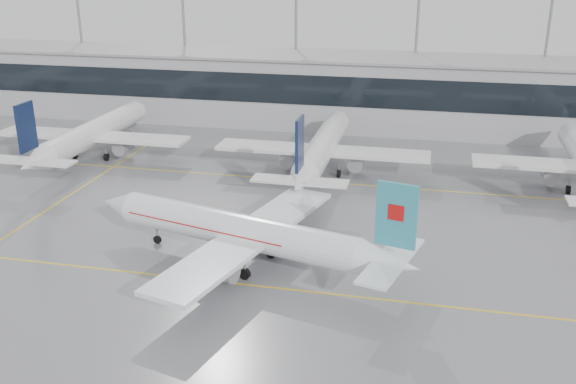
# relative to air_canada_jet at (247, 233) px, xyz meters

# --- Properties ---
(ground) EXTENTS (320.00, 320.00, 0.00)m
(ground) POSITION_rel_air_canada_jet_xyz_m (2.24, -3.87, -3.49)
(ground) COLOR slate
(ground) RESTS_ON ground
(taxi_line_main) EXTENTS (120.00, 0.25, 0.01)m
(taxi_line_main) POSITION_rel_air_canada_jet_xyz_m (2.24, -3.87, -3.49)
(taxi_line_main) COLOR yellow
(taxi_line_main) RESTS_ON ground
(taxi_line_north) EXTENTS (120.00, 0.25, 0.01)m
(taxi_line_north) POSITION_rel_air_canada_jet_xyz_m (2.24, 26.13, -3.49)
(taxi_line_north) COLOR yellow
(taxi_line_north) RESTS_ON ground
(taxi_line_cross) EXTENTS (0.25, 60.00, 0.01)m
(taxi_line_cross) POSITION_rel_air_canada_jet_xyz_m (-27.76, 11.13, -3.49)
(taxi_line_cross) COLOR yellow
(taxi_line_cross) RESTS_ON ground
(terminal) EXTENTS (180.00, 15.00, 12.00)m
(terminal) POSITION_rel_air_canada_jet_xyz_m (2.24, 58.13, 2.51)
(terminal) COLOR #9D9DA1
(terminal) RESTS_ON ground
(terminal_glass) EXTENTS (180.00, 0.20, 5.00)m
(terminal_glass) POSITION_rel_air_canada_jet_xyz_m (2.24, 50.58, 4.01)
(terminal_glass) COLOR black
(terminal_glass) RESTS_ON ground
(terminal_roof) EXTENTS (182.00, 16.00, 0.40)m
(terminal_roof) POSITION_rel_air_canada_jet_xyz_m (2.24, 58.13, 8.71)
(terminal_roof) COLOR gray
(terminal_roof) RESTS_ON ground
(light_masts) EXTENTS (156.40, 1.00, 22.60)m
(light_masts) POSITION_rel_air_canada_jet_xyz_m (2.24, 64.13, 9.85)
(light_masts) COLOR gray
(light_masts) RESTS_ON ground
(air_canada_jet) EXTENTS (35.11, 28.32, 11.06)m
(air_canada_jet) POSITION_rel_air_canada_jet_xyz_m (0.00, 0.00, 0.00)
(air_canada_jet) COLOR white
(air_canada_jet) RESTS_ON ground
(parked_jet_b) EXTENTS (29.64, 36.96, 11.72)m
(parked_jet_b) POSITION_rel_air_canada_jet_xyz_m (-32.76, 29.82, 0.22)
(parked_jet_b) COLOR silver
(parked_jet_b) RESTS_ON ground
(parked_jet_c) EXTENTS (29.64, 36.96, 11.72)m
(parked_jet_c) POSITION_rel_air_canada_jet_xyz_m (2.24, 29.82, 0.22)
(parked_jet_c) COLOR silver
(parked_jet_c) RESTS_ON ground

